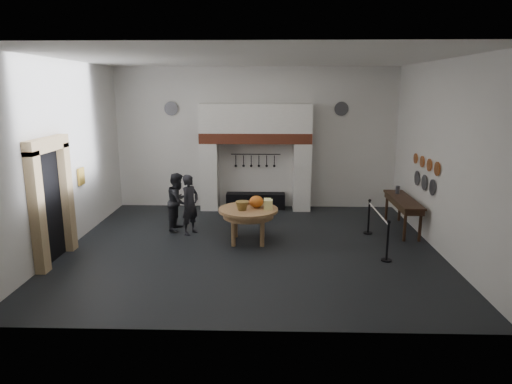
{
  "coord_description": "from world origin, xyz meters",
  "views": [
    {
      "loc": [
        0.43,
        -10.69,
        3.85
      ],
      "look_at": [
        0.11,
        0.2,
        1.35
      ],
      "focal_mm": 32.0,
      "sensor_mm": 36.0,
      "label": 1
    }
  ],
  "objects_px": {
    "visitor_near": "(190,205)",
    "side_table": "(403,200)",
    "work_table": "(248,210)",
    "barrier_post_far": "(369,217)",
    "barrier_post_near": "(388,242)",
    "iron_range": "(256,201)",
    "visitor_far": "(178,201)"
  },
  "relations": [
    {
      "from": "visitor_near",
      "to": "side_table",
      "type": "height_order",
      "value": "visitor_near"
    },
    {
      "from": "side_table",
      "to": "barrier_post_far",
      "type": "height_order",
      "value": "same"
    },
    {
      "from": "visitor_far",
      "to": "barrier_post_near",
      "type": "xyz_separation_m",
      "value": [
        5.19,
        -2.25,
        -0.34
      ]
    },
    {
      "from": "iron_range",
      "to": "visitor_far",
      "type": "distance_m",
      "value": 3.15
    },
    {
      "from": "work_table",
      "to": "visitor_far",
      "type": "height_order",
      "value": "visitor_far"
    },
    {
      "from": "iron_range",
      "to": "visitor_near",
      "type": "bearing_deg",
      "value": -121.67
    },
    {
      "from": "barrier_post_far",
      "to": "barrier_post_near",
      "type": "bearing_deg",
      "value": -90.0
    },
    {
      "from": "barrier_post_far",
      "to": "iron_range",
      "type": "bearing_deg",
      "value": 140.6
    },
    {
      "from": "barrier_post_near",
      "to": "barrier_post_far",
      "type": "relative_size",
      "value": 1.0
    },
    {
      "from": "barrier_post_near",
      "to": "barrier_post_far",
      "type": "bearing_deg",
      "value": 90.0
    },
    {
      "from": "visitor_far",
      "to": "barrier_post_near",
      "type": "distance_m",
      "value": 5.66
    },
    {
      "from": "work_table",
      "to": "barrier_post_near",
      "type": "bearing_deg",
      "value": -21.21
    },
    {
      "from": "work_table",
      "to": "iron_range",
      "type": "bearing_deg",
      "value": 88.5
    },
    {
      "from": "iron_range",
      "to": "visitor_far",
      "type": "xyz_separation_m",
      "value": [
        -2.07,
        -2.31,
        0.54
      ]
    },
    {
      "from": "side_table",
      "to": "barrier_post_far",
      "type": "xyz_separation_m",
      "value": [
        -0.98,
        -0.33,
        -0.42
      ]
    },
    {
      "from": "visitor_far",
      "to": "barrier_post_far",
      "type": "distance_m",
      "value": 5.2
    },
    {
      "from": "work_table",
      "to": "visitor_near",
      "type": "bearing_deg",
      "value": 158.91
    },
    {
      "from": "iron_range",
      "to": "barrier_post_far",
      "type": "relative_size",
      "value": 2.11
    },
    {
      "from": "barrier_post_far",
      "to": "visitor_near",
      "type": "bearing_deg",
      "value": -178.25
    },
    {
      "from": "side_table",
      "to": "barrier_post_far",
      "type": "bearing_deg",
      "value": -161.56
    },
    {
      "from": "visitor_near",
      "to": "side_table",
      "type": "bearing_deg",
      "value": -55.16
    },
    {
      "from": "visitor_far",
      "to": "side_table",
      "type": "bearing_deg",
      "value": -82.03
    },
    {
      "from": "work_table",
      "to": "visitor_near",
      "type": "xyz_separation_m",
      "value": [
        -1.58,
        0.61,
        -0.03
      ]
    },
    {
      "from": "barrier_post_near",
      "to": "iron_range",
      "type": "bearing_deg",
      "value": 124.35
    },
    {
      "from": "iron_range",
      "to": "work_table",
      "type": "xyz_separation_m",
      "value": [
        -0.09,
        -3.32,
        0.59
      ]
    },
    {
      "from": "visitor_near",
      "to": "barrier_post_near",
      "type": "xyz_separation_m",
      "value": [
        4.79,
        -1.85,
        -0.36
      ]
    },
    {
      "from": "visitor_near",
      "to": "barrier_post_near",
      "type": "distance_m",
      "value": 5.14
    },
    {
      "from": "visitor_near",
      "to": "visitor_far",
      "type": "distance_m",
      "value": 0.57
    },
    {
      "from": "visitor_near",
      "to": "barrier_post_far",
      "type": "distance_m",
      "value": 4.8
    },
    {
      "from": "work_table",
      "to": "barrier_post_far",
      "type": "distance_m",
      "value": 3.31
    },
    {
      "from": "visitor_near",
      "to": "visitor_far",
      "type": "relative_size",
      "value": 1.02
    },
    {
      "from": "visitor_near",
      "to": "barrier_post_far",
      "type": "xyz_separation_m",
      "value": [
        4.79,
        0.15,
        -0.36
      ]
    }
  ]
}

